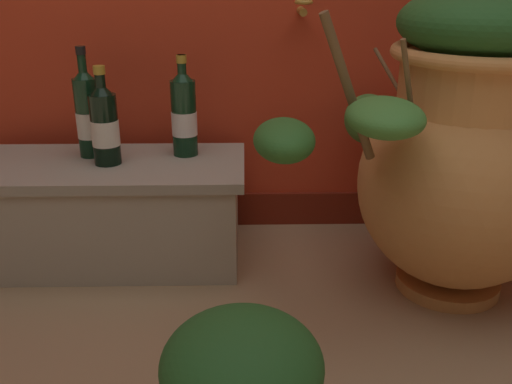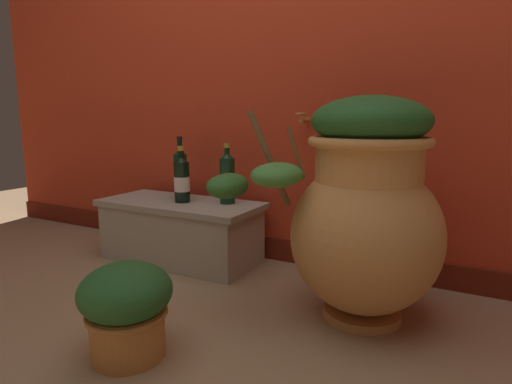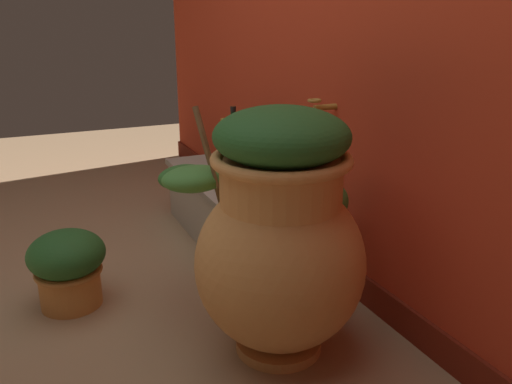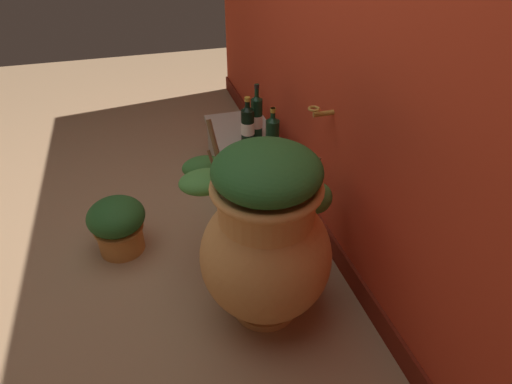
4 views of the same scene
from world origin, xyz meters
name	(u,v)px [view 3 (image 3 of 4)]	position (x,y,z in m)	size (l,w,h in m)	color
ground_plane	(67,320)	(0.00, 0.00, 0.00)	(7.00, 7.00, 0.00)	#9E7A56
terracotta_urn	(278,236)	(0.47, 0.65, 0.41)	(0.85, 0.69, 0.83)	#D68E4C
stone_ledge	(225,202)	(-0.54, 0.85, 0.17)	(0.86, 0.39, 0.32)	#B2A893
wine_bottle_left	(225,152)	(-0.51, 0.84, 0.44)	(0.08, 0.08, 0.29)	black
wine_bottle_middle	(234,145)	(-0.58, 0.92, 0.46)	(0.07, 0.07, 0.33)	black
wine_bottle_right	(258,159)	(-0.29, 0.93, 0.45)	(0.08, 0.08, 0.31)	black
potted_shrub	(68,266)	(-0.11, 0.03, 0.17)	(0.29, 0.29, 0.31)	#CC7F3D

